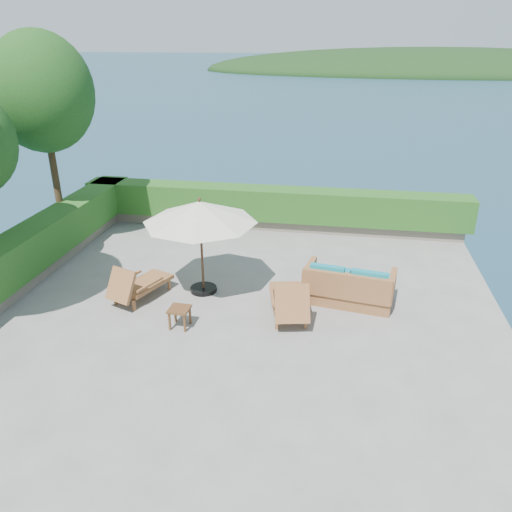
% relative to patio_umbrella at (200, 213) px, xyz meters
% --- Properties ---
extents(ground, '(12.00, 12.00, 0.00)m').
position_rel_patio_umbrella_xyz_m(ground, '(1.04, -0.91, -2.04)').
color(ground, gray).
rests_on(ground, ground).
extents(foundation, '(12.00, 12.00, 3.00)m').
position_rel_patio_umbrella_xyz_m(foundation, '(1.04, -0.91, -3.60)').
color(foundation, '#60594C').
rests_on(foundation, ocean).
extents(ocean, '(600.00, 600.00, 0.00)m').
position_rel_patio_umbrella_xyz_m(ocean, '(1.04, -0.91, -5.05)').
color(ocean, '#173148').
rests_on(ocean, ground).
extents(offshore_island, '(126.00, 57.60, 12.60)m').
position_rel_patio_umbrella_xyz_m(offshore_island, '(26.04, 139.09, -5.05)').
color(offshore_island, black).
rests_on(offshore_island, ocean).
extents(planter_wall_far, '(12.00, 0.60, 0.36)m').
position_rel_patio_umbrella_xyz_m(planter_wall_far, '(1.04, 4.69, -1.87)').
color(planter_wall_far, gray).
rests_on(planter_wall_far, ground).
extents(planter_wall_left, '(0.60, 12.00, 0.36)m').
position_rel_patio_umbrella_xyz_m(planter_wall_left, '(-4.56, -0.91, -1.87)').
color(planter_wall_left, gray).
rests_on(planter_wall_left, ground).
extents(hedge_far, '(12.40, 0.90, 1.00)m').
position_rel_patio_umbrella_xyz_m(hedge_far, '(1.04, 4.69, -1.20)').
color(hedge_far, '#184112').
rests_on(hedge_far, planter_wall_far).
extents(hedge_left, '(0.90, 12.40, 1.00)m').
position_rel_patio_umbrella_xyz_m(hedge_left, '(-4.56, -0.91, -1.20)').
color(hedge_left, '#184112').
rests_on(hedge_left, planter_wall_left).
extents(tree_far, '(2.80, 2.80, 6.03)m').
position_rel_patio_umbrella_xyz_m(tree_far, '(-4.96, 2.29, 2.36)').
color(tree_far, '#3E2E18').
rests_on(tree_far, ground).
extents(patio_umbrella, '(3.09, 3.09, 2.42)m').
position_rel_patio_umbrella_xyz_m(patio_umbrella, '(0.00, 0.00, 0.00)').
color(patio_umbrella, black).
rests_on(patio_umbrella, ground).
extents(lounge_left, '(1.24, 1.80, 0.96)m').
position_rel_patio_umbrella_xyz_m(lounge_left, '(-1.42, -0.67, -1.64)').
color(lounge_left, '#966336').
rests_on(lounge_left, ground).
extents(lounge_right, '(1.10, 1.92, 1.04)m').
position_rel_patio_umbrella_xyz_m(lounge_right, '(2.23, -0.88, -1.61)').
color(lounge_right, '#966336').
rests_on(lounge_right, ground).
extents(side_table, '(0.46, 0.46, 0.46)m').
position_rel_patio_umbrella_xyz_m(side_table, '(-0.06, -1.71, -1.66)').
color(side_table, brown).
rests_on(side_table, ground).
extents(wicker_loveseat, '(2.21, 1.38, 1.01)m').
position_rel_patio_umbrella_xyz_m(wicker_loveseat, '(3.53, 0.02, -1.65)').
color(wicker_loveseat, '#966336').
rests_on(wicker_loveseat, ground).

